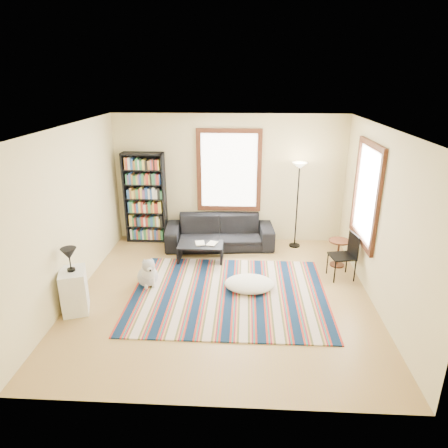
# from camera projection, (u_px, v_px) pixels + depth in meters

# --- Properties ---
(floor) EXTENTS (5.00, 5.00, 0.10)m
(floor) POSITION_uv_depth(u_px,v_px,m) (222.00, 296.00, 6.89)
(floor) COLOR #9D7848
(floor) RESTS_ON ground
(ceiling) EXTENTS (5.00, 5.00, 0.10)m
(ceiling) POSITION_uv_depth(u_px,v_px,m) (222.00, 125.00, 5.87)
(ceiling) COLOR white
(ceiling) RESTS_ON floor
(wall_back) EXTENTS (5.00, 0.10, 2.80)m
(wall_back) POSITION_uv_depth(u_px,v_px,m) (229.00, 179.00, 8.77)
(wall_back) COLOR beige
(wall_back) RESTS_ON floor
(wall_front) EXTENTS (5.00, 0.10, 2.80)m
(wall_front) POSITION_uv_depth(u_px,v_px,m) (207.00, 302.00, 3.99)
(wall_front) COLOR beige
(wall_front) RESTS_ON floor
(wall_left) EXTENTS (0.10, 5.00, 2.80)m
(wall_left) POSITION_uv_depth(u_px,v_px,m) (67.00, 214.00, 6.51)
(wall_left) COLOR beige
(wall_left) RESTS_ON floor
(wall_right) EXTENTS (0.10, 5.00, 2.80)m
(wall_right) POSITION_uv_depth(u_px,v_px,m) (384.00, 220.00, 6.25)
(wall_right) COLOR beige
(wall_right) RESTS_ON floor
(window_back) EXTENTS (1.20, 0.06, 1.60)m
(window_back) POSITION_uv_depth(u_px,v_px,m) (229.00, 171.00, 8.62)
(window_back) COLOR white
(window_back) RESTS_ON wall_back
(window_right) EXTENTS (0.06, 1.20, 1.60)m
(window_right) POSITION_uv_depth(u_px,v_px,m) (367.00, 194.00, 6.93)
(window_right) COLOR white
(window_right) RESTS_ON wall_right
(rug) EXTENTS (3.32, 2.66, 0.02)m
(rug) POSITION_uv_depth(u_px,v_px,m) (229.00, 294.00, 6.85)
(rug) COLOR #0B203B
(rug) RESTS_ON floor
(sofa) EXTENTS (1.09, 2.38, 0.67)m
(sofa) POSITION_uv_depth(u_px,v_px,m) (220.00, 232.00, 8.68)
(sofa) COLOR black
(sofa) RESTS_ON floor
(bookshelf) EXTENTS (0.90, 0.30, 2.00)m
(bookshelf) POSITION_uv_depth(u_px,v_px,m) (145.00, 198.00, 8.79)
(bookshelf) COLOR black
(bookshelf) RESTS_ON floor
(coffee_table) EXTENTS (0.92, 0.54, 0.36)m
(coffee_table) POSITION_uv_depth(u_px,v_px,m) (201.00, 252.00, 8.05)
(coffee_table) COLOR black
(coffee_table) RESTS_ON floor
(book_a) EXTENTS (0.28, 0.23, 0.02)m
(book_a) POSITION_uv_depth(u_px,v_px,m) (195.00, 244.00, 7.99)
(book_a) COLOR beige
(book_a) RESTS_ON coffee_table
(book_b) EXTENTS (0.24, 0.28, 0.02)m
(book_b) POSITION_uv_depth(u_px,v_px,m) (208.00, 243.00, 8.02)
(book_b) COLOR beige
(book_b) RESTS_ON coffee_table
(floor_cushion) EXTENTS (0.90, 0.69, 0.22)m
(floor_cushion) POSITION_uv_depth(u_px,v_px,m) (249.00, 284.00, 6.98)
(floor_cushion) COLOR beige
(floor_cushion) RESTS_ON floor
(floor_lamp) EXTENTS (0.35, 0.35, 1.86)m
(floor_lamp) POSITION_uv_depth(u_px,v_px,m) (297.00, 206.00, 8.48)
(floor_lamp) COLOR black
(floor_lamp) RESTS_ON floor
(side_table) EXTENTS (0.45, 0.45, 0.54)m
(side_table) POSITION_uv_depth(u_px,v_px,m) (338.00, 253.00, 7.81)
(side_table) COLOR #451F11
(side_table) RESTS_ON floor
(folding_chair) EXTENTS (0.49, 0.47, 0.86)m
(folding_chair) POSITION_uv_depth(u_px,v_px,m) (342.00, 256.00, 7.28)
(folding_chair) COLOR black
(folding_chair) RESTS_ON floor
(white_cabinet) EXTENTS (0.52, 0.60, 0.70)m
(white_cabinet) POSITION_uv_depth(u_px,v_px,m) (74.00, 291.00, 6.28)
(white_cabinet) COLOR silver
(white_cabinet) RESTS_ON floor
(table_lamp) EXTENTS (0.25, 0.25, 0.38)m
(table_lamp) POSITION_uv_depth(u_px,v_px,m) (70.00, 260.00, 6.09)
(table_lamp) COLOR black
(table_lamp) RESTS_ON white_cabinet
(dog) EXTENTS (0.60, 0.69, 0.57)m
(dog) POSITION_uv_depth(u_px,v_px,m) (147.00, 270.00, 7.07)
(dog) COLOR silver
(dog) RESTS_ON floor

